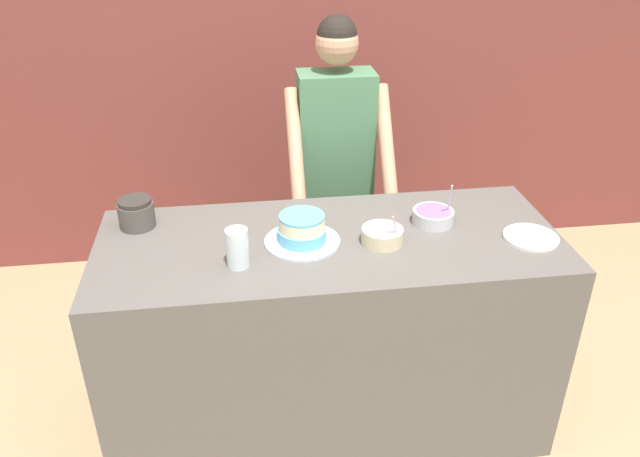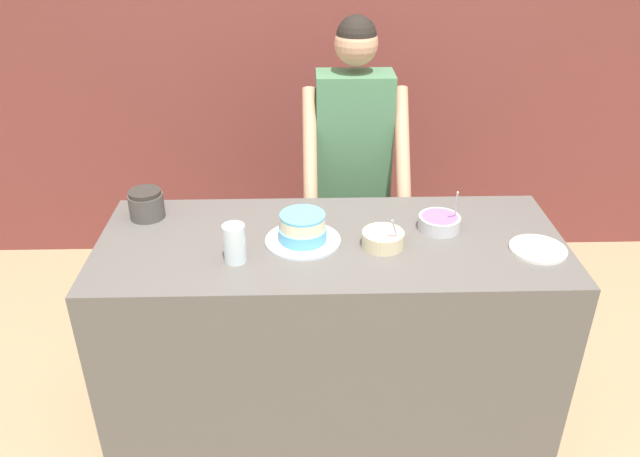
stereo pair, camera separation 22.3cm
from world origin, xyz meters
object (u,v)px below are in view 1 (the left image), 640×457
(cake, at_px, (302,231))
(drinking_glass, at_px, (237,248))
(frosting_bowl_purple, at_px, (433,216))
(frosting_bowl_pink, at_px, (382,235))
(stoneware_jar, at_px, (136,213))
(person_baker, at_px, (336,150))
(ceramic_plate, at_px, (531,237))

(cake, xyz_separation_m, drinking_glass, (-0.24, -0.13, 0.02))
(frosting_bowl_purple, bearing_deg, frosting_bowl_pink, -151.94)
(stoneware_jar, bearing_deg, cake, -18.86)
(frosting_bowl_pink, height_order, drinking_glass, drinking_glass)
(frosting_bowl_purple, height_order, drinking_glass, frosting_bowl_purple)
(person_baker, height_order, ceramic_plate, person_baker)
(person_baker, distance_m, frosting_bowl_purple, 0.71)
(ceramic_plate, bearing_deg, drinking_glass, -177.92)
(ceramic_plate, bearing_deg, person_baker, 127.48)
(drinking_glass, bearing_deg, stoneware_jar, 138.27)
(frosting_bowl_pink, xyz_separation_m, stoneware_jar, (-0.94, 0.26, 0.02))
(ceramic_plate, bearing_deg, cake, 174.06)
(person_baker, distance_m, frosting_bowl_pink, 0.78)
(cake, xyz_separation_m, frosting_bowl_pink, (0.30, -0.04, -0.02))
(person_baker, bearing_deg, frosting_bowl_pink, -85.91)
(frosting_bowl_pink, bearing_deg, ceramic_plate, -4.89)
(drinking_glass, xyz_separation_m, stoneware_jar, (-0.39, 0.35, -0.01))
(frosting_bowl_pink, relative_size, stoneware_jar, 1.12)
(frosting_bowl_pink, xyz_separation_m, ceramic_plate, (0.58, -0.05, -0.03))
(stoneware_jar, bearing_deg, drinking_glass, -41.73)
(frosting_bowl_pink, bearing_deg, frosting_bowl_purple, 28.06)
(drinking_glass, xyz_separation_m, ceramic_plate, (1.12, 0.04, -0.07))
(drinking_glass, bearing_deg, frosting_bowl_pink, 9.37)
(frosting_bowl_purple, relative_size, ceramic_plate, 0.90)
(person_baker, relative_size, drinking_glass, 11.16)
(frosting_bowl_purple, distance_m, ceramic_plate, 0.38)
(cake, height_order, stoneware_jar, stoneware_jar)
(cake, bearing_deg, ceramic_plate, -5.94)
(cake, xyz_separation_m, stoneware_jar, (-0.64, 0.22, 0.01))
(person_baker, height_order, drinking_glass, person_baker)
(cake, height_order, frosting_bowl_purple, frosting_bowl_purple)
(cake, height_order, ceramic_plate, cake)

